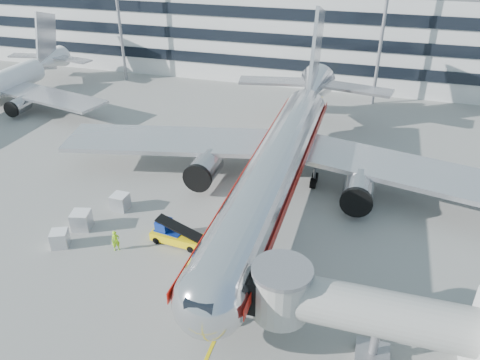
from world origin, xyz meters
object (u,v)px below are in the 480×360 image
(cargo_container_right, at_px, (120,202))
(cargo_container_front, at_px, (60,239))
(baggage_tug, at_px, (168,231))
(main_jet, at_px, (282,155))
(belt_loader, at_px, (177,237))
(cargo_container_left, at_px, (81,220))
(ramp_worker, at_px, (116,241))

(cargo_container_right, distance_m, cargo_container_front, 7.26)
(baggage_tug, relative_size, cargo_container_right, 1.70)
(main_jet, distance_m, cargo_container_right, 17.02)
(belt_loader, height_order, baggage_tug, belt_loader)
(cargo_container_right, bearing_deg, baggage_tug, -25.97)
(cargo_container_left, xyz_separation_m, ramp_worker, (4.76, -2.01, 0.09))
(cargo_container_left, height_order, cargo_container_front, cargo_container_left)
(cargo_container_left, distance_m, cargo_container_front, 2.94)
(belt_loader, bearing_deg, ramp_worker, -152.20)
(belt_loader, height_order, cargo_container_right, belt_loader)
(cargo_container_front, bearing_deg, cargo_container_left, 83.81)
(main_jet, xyz_separation_m, ramp_worker, (-11.61, -14.14, -3.27))
(baggage_tug, xyz_separation_m, cargo_container_front, (-8.74, -3.72, -0.08))
(cargo_container_front, xyz_separation_m, ramp_worker, (5.08, 0.91, 0.21))
(cargo_container_left, bearing_deg, baggage_tug, 5.42)
(baggage_tug, xyz_separation_m, cargo_container_left, (-8.42, -0.80, 0.04))
(main_jet, xyz_separation_m, baggage_tug, (-7.95, -11.33, -3.39))
(ramp_worker, bearing_deg, cargo_container_front, 152.56)
(baggage_tug, distance_m, cargo_container_left, 8.46)
(cargo_container_front, bearing_deg, belt_loader, 19.15)
(belt_loader, bearing_deg, cargo_container_front, -160.85)
(baggage_tug, bearing_deg, main_jet, 54.97)
(cargo_container_left, relative_size, cargo_container_front, 1.07)
(belt_loader, distance_m, cargo_container_right, 8.46)
(belt_loader, bearing_deg, baggage_tug, 162.73)
(main_jet, height_order, belt_loader, main_jet)
(cargo_container_right, bearing_deg, cargo_container_left, -113.98)
(main_jet, relative_size, belt_loader, 10.10)
(main_jet, bearing_deg, baggage_tug, -125.03)
(belt_loader, height_order, ramp_worker, belt_loader)
(baggage_tug, bearing_deg, cargo_container_right, 154.03)
(cargo_container_left, bearing_deg, main_jet, 36.55)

